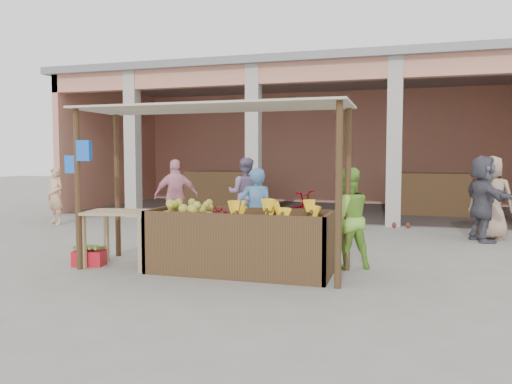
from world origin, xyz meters
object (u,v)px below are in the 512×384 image
(red_crate, at_px, (89,258))
(vendor_green, at_px, (347,215))
(fruit_stall, at_px, (240,245))
(vendor_blue, at_px, (256,210))
(motorcycle, at_px, (281,215))
(side_table, at_px, (122,220))

(red_crate, height_order, vendor_green, vendor_green)
(fruit_stall, bearing_deg, vendor_blue, 93.44)
(vendor_blue, xyz_separation_m, vendor_green, (1.49, -0.27, -0.00))
(vendor_blue, distance_m, motorcycle, 1.57)
(red_crate, bearing_deg, vendor_green, -0.41)
(side_table, distance_m, vendor_blue, 2.10)
(side_table, distance_m, red_crate, 0.80)
(red_crate, relative_size, vendor_blue, 0.28)
(vendor_blue, xyz_separation_m, motorcycle, (0.04, 1.54, -0.26))
(fruit_stall, height_order, vendor_blue, vendor_blue)
(red_crate, bearing_deg, vendor_blue, 13.32)
(side_table, xyz_separation_m, motorcycle, (1.82, 2.66, -0.17))
(vendor_blue, bearing_deg, side_table, 9.44)
(fruit_stall, height_order, vendor_green, vendor_green)
(motorcycle, bearing_deg, fruit_stall, -163.00)
(fruit_stall, distance_m, motorcycle, 2.57)
(side_table, xyz_separation_m, vendor_green, (3.27, 0.85, 0.08))
(fruit_stall, xyz_separation_m, vendor_green, (1.43, 0.75, 0.39))
(fruit_stall, xyz_separation_m, red_crate, (-2.37, -0.19, -0.28))
(vendor_blue, height_order, vendor_green, vendor_blue)
(vendor_blue, relative_size, vendor_green, 1.00)
(side_table, distance_m, vendor_green, 3.38)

